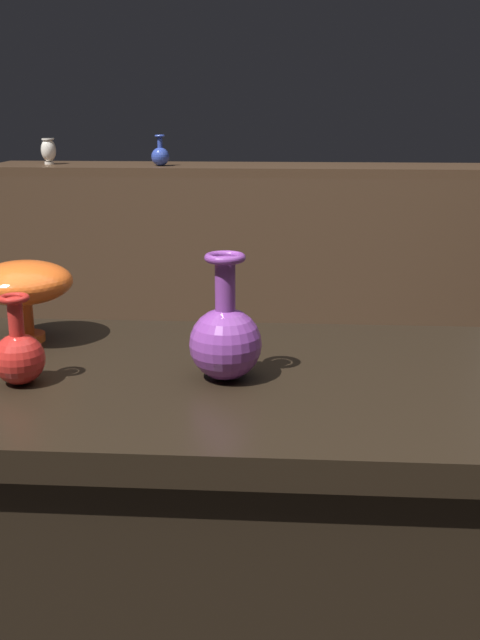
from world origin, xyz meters
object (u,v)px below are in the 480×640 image
at_px(vase_tall_behind, 19,354).
at_px(vase_right_accent, 23,284).
at_px(shelf_vase_far_left, 48,150).
at_px(shelf_vase_left, 160,155).
at_px(vase_centerpiece, 225,338).

distance_m(vase_tall_behind, vase_right_accent, 0.25).
distance_m(shelf_vase_far_left, shelf_vase_left, 0.52).
height_order(vase_tall_behind, shelf_vase_left, shelf_vase_left).
xyz_separation_m(vase_centerpiece, vase_tall_behind, (-0.34, -0.05, -0.02)).
distance_m(vase_tall_behind, shelf_vase_far_left, 2.36).
xyz_separation_m(vase_tall_behind, shelf_vase_far_left, (-0.65, 2.26, 0.20)).
distance_m(vase_centerpiece, shelf_vase_far_left, 2.43).
bearing_deg(shelf_vase_far_left, shelf_vase_left, -6.97).
xyz_separation_m(vase_centerpiece, shelf_vase_far_left, (-0.99, 2.21, 0.18)).
relative_size(vase_tall_behind, shelf_vase_far_left, 1.33).
bearing_deg(vase_centerpiece, vase_tall_behind, -171.99).
bearing_deg(shelf_vase_far_left, vase_right_accent, -73.89).
bearing_deg(vase_right_accent, vase_centerpiece, -24.26).
height_order(vase_centerpiece, shelf_vase_left, shelf_vase_left).
relative_size(vase_right_accent, shelf_vase_left, 1.43).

